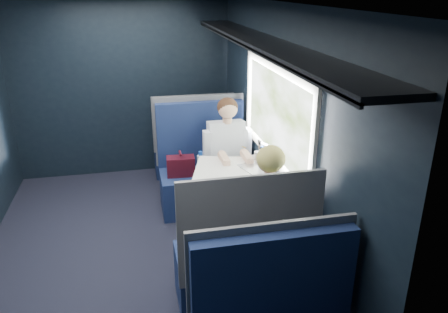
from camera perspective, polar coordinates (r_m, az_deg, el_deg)
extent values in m
cube|color=black|center=(4.41, -11.80, -12.55)|extent=(2.80, 4.20, 0.01)
cube|color=black|center=(4.11, 7.52, 3.19)|extent=(0.10, 4.20, 2.30)
cube|color=black|center=(5.96, -13.08, 8.60)|extent=(2.80, 0.10, 2.30)
cube|color=black|center=(1.99, -13.08, -19.32)|extent=(2.80, 0.10, 2.30)
cube|color=beige|center=(3.94, 6.94, 11.35)|extent=(0.03, 1.84, 0.07)
cube|color=beige|center=(4.18, 6.42, -0.19)|extent=(0.03, 1.84, 0.07)
cube|color=beige|center=(3.26, 11.59, 1.09)|extent=(0.03, 0.07, 0.78)
cube|color=beige|center=(4.86, 3.34, 8.29)|extent=(0.03, 0.07, 0.78)
cube|color=black|center=(3.86, 4.81, 14.74)|extent=(0.36, 4.10, 0.04)
cube|color=black|center=(3.82, 2.27, 14.42)|extent=(0.02, 4.10, 0.03)
cube|color=red|center=(3.92, 7.10, 13.44)|extent=(0.01, 0.10, 0.12)
cylinder|color=#54565E|center=(4.29, -0.26, -7.49)|extent=(0.08, 0.08, 0.70)
cube|color=silver|center=(4.16, 2.16, -2.77)|extent=(0.62, 1.00, 0.04)
cube|color=#0E183E|center=(5.02, -2.44, -4.53)|extent=(1.00, 0.50, 0.45)
cube|color=#0E183E|center=(5.07, -3.14, 3.05)|extent=(1.00, 0.10, 0.75)
cube|color=#54565E|center=(5.11, -3.24, 3.51)|extent=(1.04, 0.03, 0.82)
cube|color=#54565E|center=(4.84, -2.40, -1.33)|extent=(0.06, 0.40, 0.20)
cube|color=#3F0D18|center=(4.86, -5.67, -1.25)|extent=(0.32, 0.18, 0.22)
cylinder|color=#3F0D18|center=(4.80, -5.74, 0.43)|extent=(0.03, 0.13, 0.03)
cylinder|color=silver|center=(4.86, -3.04, -1.12)|extent=(0.08, 0.08, 0.22)
cylinder|color=blue|center=(4.81, -3.08, 0.38)|extent=(0.05, 0.05, 0.05)
cube|color=#0E183E|center=(3.71, 1.85, -14.97)|extent=(1.00, 0.50, 0.45)
cube|color=#0E183E|center=(3.14, 3.32, -9.35)|extent=(1.00, 0.10, 0.75)
cube|color=#54565E|center=(3.08, 3.60, -9.46)|extent=(1.04, 0.03, 0.82)
cube|color=#54565E|center=(3.57, 1.72, -10.31)|extent=(0.06, 0.40, 0.20)
cube|color=#0E183E|center=(6.02, -4.25, 0.00)|extent=(1.00, 0.40, 0.45)
cube|color=#0E183E|center=(5.61, -4.05, 4.39)|extent=(1.00, 0.10, 0.66)
cube|color=#54565E|center=(5.55, -3.97, 4.43)|extent=(1.04, 0.03, 0.72)
cube|color=#0E183E|center=(2.72, 6.53, -16.07)|extent=(1.00, 0.10, 0.66)
cube|color=#54565E|center=(2.75, 6.17, -15.06)|extent=(1.04, 0.03, 0.72)
cube|color=black|center=(4.81, 0.72, -1.71)|extent=(0.36, 0.44, 0.16)
cube|color=black|center=(4.77, 1.24, -6.01)|extent=(0.32, 0.12, 0.45)
cube|color=silver|center=(4.87, 0.31, 1.72)|extent=(0.40, 0.29, 0.53)
cylinder|color=#D8A88C|center=(4.74, 0.42, 4.74)|extent=(0.10, 0.10, 0.06)
sphere|color=#D8A88C|center=(4.69, 0.48, 6.25)|extent=(0.21, 0.21, 0.21)
sphere|color=#382114|center=(4.70, 0.44, 6.48)|extent=(0.22, 0.22, 0.22)
cube|color=silver|center=(4.79, -2.15, 1.37)|extent=(0.09, 0.12, 0.34)
cube|color=silver|center=(4.88, 2.94, 1.75)|extent=(0.09, 0.12, 0.34)
cube|color=black|center=(3.71, 5.18, -9.39)|extent=(0.36, 0.44, 0.16)
cube|color=black|center=(4.04, 4.18, -11.67)|extent=(0.32, 0.12, 0.45)
cube|color=black|center=(3.46, 6.10, -7.16)|extent=(0.40, 0.29, 0.53)
cylinder|color=#D8A88C|center=(3.37, 6.07, -2.66)|extent=(0.10, 0.10, 0.06)
sphere|color=#D8A88C|center=(3.33, 6.06, -0.41)|extent=(0.21, 0.21, 0.21)
sphere|color=tan|center=(3.31, 6.15, -0.26)|extent=(0.22, 0.22, 0.22)
cube|color=black|center=(3.44, 2.37, -7.25)|extent=(0.09, 0.12, 0.34)
cube|color=black|center=(3.56, 9.29, -6.44)|extent=(0.09, 0.12, 0.34)
cube|color=tan|center=(3.35, 6.49, -5.84)|extent=(0.26, 0.07, 0.36)
cube|color=white|center=(4.22, -0.07, -2.06)|extent=(0.76, 0.93, 0.01)
cube|color=silver|center=(4.30, 4.34, -1.59)|extent=(0.35, 0.41, 0.02)
cube|color=silver|center=(4.28, 5.98, 0.17)|extent=(0.12, 0.33, 0.24)
cube|color=black|center=(4.28, 5.88, 0.16)|extent=(0.10, 0.29, 0.19)
cylinder|color=silver|center=(4.35, 4.99, -0.20)|extent=(0.06, 0.06, 0.17)
cylinder|color=blue|center=(4.31, 5.04, 1.11)|extent=(0.03, 0.03, 0.04)
cylinder|color=white|center=(4.51, 4.40, 0.09)|extent=(0.07, 0.07, 0.09)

